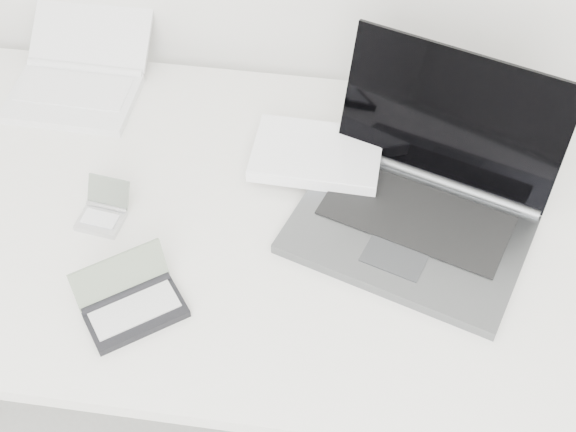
# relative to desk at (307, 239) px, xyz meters

# --- Properties ---
(desk) EXTENTS (1.60, 0.80, 0.73)m
(desk) POSITION_rel_desk_xyz_m (0.00, 0.00, 0.00)
(desk) COLOR white
(desk) RESTS_ON ground
(laptop_large) EXTENTS (0.56, 0.46, 0.27)m
(laptop_large) POSITION_rel_desk_xyz_m (0.15, 0.06, 0.09)
(laptop_large) COLOR #57595C
(laptop_large) RESTS_ON desk
(netbook_open_white) EXTENTS (0.26, 0.31, 0.11)m
(netbook_open_white) POSITION_rel_desk_xyz_m (-0.52, 0.30, 0.07)
(netbook_open_white) COLOR white
(netbook_open_white) RESTS_ON desk
(pda_silver) EXTENTS (0.09, 0.10, 0.06)m
(pda_silver) POSITION_rel_desk_xyz_m (-0.37, -0.04, 0.06)
(pda_silver) COLOR silver
(pda_silver) RESTS_ON desk
(palmtop_charcoal) EXTENTS (0.19, 0.18, 0.09)m
(palmtop_charcoal) POSITION_rel_desk_xyz_m (-0.26, -0.23, 0.06)
(palmtop_charcoal) COLOR black
(palmtop_charcoal) RESTS_ON desk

